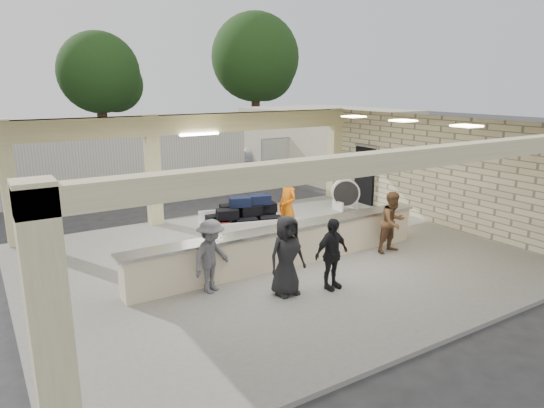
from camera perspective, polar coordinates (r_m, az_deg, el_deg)
ground at (r=12.51m, az=0.33°, el=-6.84°), size 120.00×120.00×0.00m
pavilion at (r=12.75m, az=-0.45°, el=-0.08°), size 12.01×10.00×3.55m
baggage_counter at (r=11.91m, az=1.63°, el=-4.92°), size 8.20×0.58×0.98m
luggage_cart at (r=13.10m, az=-3.22°, el=-1.93°), size 2.72×2.07×1.41m
drum_fan at (r=17.32m, az=8.63°, el=1.30°), size 1.01×0.83×1.10m
baggage_handler at (r=13.62m, az=1.85°, el=-0.40°), size 0.39×0.71×1.93m
passenger_a at (r=13.09m, az=14.03°, el=-2.09°), size 0.81×0.39×1.63m
passenger_b at (r=10.54m, az=7.03°, el=-5.85°), size 0.96×0.44×1.58m
passenger_c at (r=10.37m, az=-7.17°, el=-6.11°), size 1.09×0.79×1.60m
passenger_d at (r=10.16m, az=1.75°, el=-6.08°), size 0.85×0.37×1.72m
car_white_a at (r=27.97m, az=1.23°, el=6.35°), size 5.48×3.22×1.47m
car_white_b at (r=30.23m, az=9.10°, el=6.67°), size 4.40×1.64×1.39m
car_dark at (r=27.70m, az=-9.27°, el=5.96°), size 4.19×1.94×1.34m
container_white at (r=20.82m, az=-19.88°, el=4.44°), size 12.10×3.33×2.59m
fence at (r=25.80m, az=10.37°, el=6.19°), size 12.06×0.06×2.03m
tree_mid at (r=37.04m, az=-19.26°, el=14.02°), size 6.00×5.60×8.00m
tree_right at (r=40.67m, az=-1.69°, el=16.46°), size 7.20×7.00×10.00m
adjacent_building at (r=25.52m, az=6.38°, el=7.49°), size 6.00×8.00×3.20m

